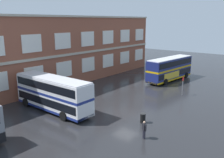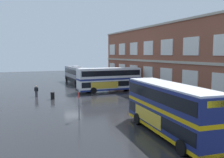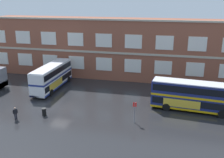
{
  "view_description": "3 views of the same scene",
  "coord_description": "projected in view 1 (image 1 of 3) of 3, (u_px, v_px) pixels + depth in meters",
  "views": [
    {
      "loc": [
        -21.38,
        -15.17,
        10.49
      ],
      "look_at": [
        2.4,
        3.95,
        3.12
      ],
      "focal_mm": 38.9,
      "sensor_mm": 36.0,
      "label": 1
    },
    {
      "loc": [
        33.78,
        -8.0,
        6.45
      ],
      "look_at": [
        4.62,
        4.16,
        3.16
      ],
      "focal_mm": 38.54,
      "sensor_mm": 36.0,
      "label": 2
    },
    {
      "loc": [
        15.27,
        -31.86,
        15.13
      ],
      "look_at": [
        6.98,
        3.17,
        3.79
      ],
      "focal_mm": 42.49,
      "sensor_mm": 36.0,
      "label": 3
    }
  ],
  "objects": [
    {
      "name": "bus_stand_flag",
      "position": [
        183.0,
        84.0,
        34.65
      ],
      "size": [
        0.44,
        0.1,
        2.7
      ],
      "color": "slate",
      "rests_on": "ground"
    },
    {
      "name": "brick_terminal_building",
      "position": [
        47.0,
        52.0,
        39.75
      ],
      "size": [
        48.41,
        8.19,
        11.29
      ],
      "color": "brown",
      "rests_on": "ground"
    },
    {
      "name": "double_decker_middle",
      "position": [
        170.0,
        69.0,
        43.26
      ],
      "size": [
        11.2,
        3.67,
        4.07
      ],
      "color": "navy",
      "rests_on": "ground"
    },
    {
      "name": "station_litter_bin",
      "position": [
        143.0,
        118.0,
        25.45
      ],
      "size": [
        0.6,
        0.6,
        1.03
      ],
      "color": "black",
      "rests_on": "ground"
    },
    {
      "name": "double_decker_near",
      "position": [
        53.0,
        93.0,
        28.57
      ],
      "size": [
        2.87,
        11.0,
        4.07
      ],
      "color": "silver",
      "rests_on": "ground"
    },
    {
      "name": "waiting_passenger",
      "position": [
        144.0,
        129.0,
        21.93
      ],
      "size": [
        0.41,
        0.6,
        1.7
      ],
      "color": "black",
      "rests_on": "ground"
    },
    {
      "name": "ground_plane",
      "position": [
        112.0,
        110.0,
        29.11
      ],
      "size": [
        120.0,
        120.0,
        0.0
      ],
      "primitive_type": "plane",
      "color": "#232326"
    }
  ]
}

